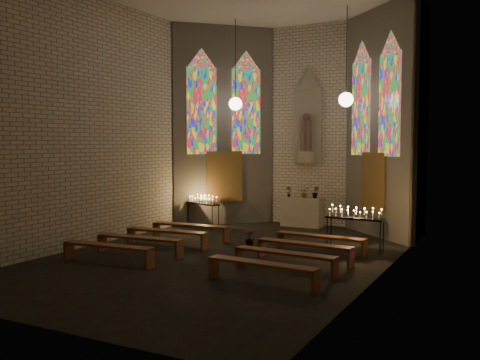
% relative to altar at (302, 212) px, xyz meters
% --- Properties ---
extents(floor, '(12.00, 12.00, 0.00)m').
position_rel_altar_xyz_m(floor, '(0.00, -5.45, -0.50)').
color(floor, black).
rests_on(floor, ground).
extents(room, '(8.22, 12.43, 7.00)m').
position_rel_altar_xyz_m(room, '(-0.00, -2.08, 3.22)').
color(room, beige).
rests_on(room, ground).
extents(altar, '(1.40, 0.60, 1.00)m').
position_rel_altar_xyz_m(altar, '(0.00, 0.00, 0.00)').
color(altar, '#B5AD94').
rests_on(altar, ground).
extents(flower_vase_left, '(0.24, 0.21, 0.39)m').
position_rel_altar_xyz_m(flower_vase_left, '(-0.49, -0.05, 0.70)').
color(flower_vase_left, '#4C723F').
rests_on(flower_vase_left, altar).
extents(flower_vase_center, '(0.36, 0.32, 0.37)m').
position_rel_altar_xyz_m(flower_vase_center, '(0.08, 0.00, 0.68)').
color(flower_vase_center, '#4C723F').
rests_on(flower_vase_center, altar).
extents(flower_vase_right, '(0.25, 0.21, 0.43)m').
position_rel_altar_xyz_m(flower_vase_right, '(0.47, 0.02, 0.71)').
color(flower_vase_right, '#4C723F').
rests_on(flower_vase_right, altar).
extents(aisle_flower_pot, '(0.27, 0.27, 0.43)m').
position_rel_altar_xyz_m(aisle_flower_pot, '(-0.05, -3.95, -0.29)').
color(aisle_flower_pot, '#4C723F').
rests_on(aisle_flower_pot, ground).
extents(votive_stand_left, '(1.47, 0.82, 1.06)m').
position_rel_altar_xyz_m(votive_stand_left, '(-2.90, -1.85, 0.41)').
color(votive_stand_left, black).
rests_on(votive_stand_left, ground).
extents(votive_stand_right, '(1.56, 0.45, 1.14)m').
position_rel_altar_xyz_m(votive_stand_right, '(2.79, -3.37, 0.47)').
color(votive_stand_right, black).
rests_on(votive_stand_right, ground).
extents(pew_left_0, '(2.45, 0.51, 0.47)m').
position_rel_altar_xyz_m(pew_left_0, '(-2.04, -3.95, -0.12)').
color(pew_left_0, brown).
rests_on(pew_left_0, ground).
extents(pew_right_0, '(2.45, 0.51, 0.47)m').
position_rel_altar_xyz_m(pew_right_0, '(2.04, -3.95, -0.12)').
color(pew_right_0, brown).
rests_on(pew_right_0, ground).
extents(pew_left_1, '(2.45, 0.51, 0.47)m').
position_rel_altar_xyz_m(pew_left_1, '(-2.04, -5.15, -0.12)').
color(pew_left_1, brown).
rests_on(pew_left_1, ground).
extents(pew_right_1, '(2.45, 0.51, 0.47)m').
position_rel_altar_xyz_m(pew_right_1, '(2.04, -5.15, -0.12)').
color(pew_right_1, brown).
rests_on(pew_right_1, ground).
extents(pew_left_2, '(2.45, 0.51, 0.47)m').
position_rel_altar_xyz_m(pew_left_2, '(-2.04, -6.35, -0.12)').
color(pew_left_2, brown).
rests_on(pew_left_2, ground).
extents(pew_right_2, '(2.45, 0.51, 0.47)m').
position_rel_altar_xyz_m(pew_right_2, '(2.04, -6.35, -0.12)').
color(pew_right_2, brown).
rests_on(pew_right_2, ground).
extents(pew_left_3, '(2.45, 0.51, 0.47)m').
position_rel_altar_xyz_m(pew_left_3, '(-2.04, -7.55, -0.12)').
color(pew_left_3, brown).
rests_on(pew_left_3, ground).
extents(pew_right_3, '(2.45, 0.51, 0.47)m').
position_rel_altar_xyz_m(pew_right_3, '(2.04, -7.55, -0.12)').
color(pew_right_3, brown).
rests_on(pew_right_3, ground).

